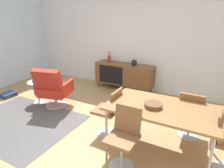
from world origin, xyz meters
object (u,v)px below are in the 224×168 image
(vase_cobalt, at_px, (109,59))
(fruit_bowl, at_px, (37,80))
(dining_chair_back_right, at_px, (191,113))
(dining_chair_near_window, at_px, (109,110))
(vase_sculptural_dark, at_px, (134,63))
(lounge_chair_red, at_px, (53,88))
(dining_table, at_px, (162,110))
(wooden_bowl_on_table, at_px, (153,105))
(side_table_round, at_px, (38,90))
(sideboard, at_px, (124,74))
(dining_chair_front_left, at_px, (124,136))
(magazine_stack, at_px, (8,95))

(vase_cobalt, bearing_deg, fruit_bowl, -118.71)
(dining_chair_back_right, distance_m, dining_chair_near_window, 1.36)
(vase_sculptural_dark, height_order, lounge_chair_red, lounge_chair_red)
(dining_chair_near_window, relative_size, lounge_chair_red, 0.90)
(dining_chair_back_right, xyz_separation_m, dining_chair_near_window, (-1.24, -0.56, 0.00))
(dining_table, distance_m, dining_chair_back_right, 0.70)
(wooden_bowl_on_table, height_order, dining_chair_near_window, dining_chair_near_window)
(lounge_chair_red, height_order, side_table_round, lounge_chair_red)
(wooden_bowl_on_table, bearing_deg, vase_cobalt, 131.95)
(wooden_bowl_on_table, height_order, dining_chair_back_right, dining_chair_back_right)
(vase_sculptural_dark, distance_m, wooden_bowl_on_table, 2.46)
(sideboard, distance_m, wooden_bowl_on_table, 2.63)
(lounge_chair_red, xyz_separation_m, side_table_round, (-0.50, 0.01, -0.15))
(sideboard, height_order, vase_cobalt, vase_cobalt)
(vase_cobalt, relative_size, vase_sculptural_dark, 1.93)
(sideboard, height_order, dining_chair_front_left, dining_chair_front_left)
(wooden_bowl_on_table, xyz_separation_m, dining_chair_near_window, (-0.77, 0.07, -0.30))
(sideboard, bearing_deg, magazine_stack, -142.01)
(dining_chair_near_window, bearing_deg, sideboard, 108.49)
(dining_chair_near_window, bearing_deg, vase_sculptural_dark, 101.42)
(dining_chair_near_window, distance_m, lounge_chair_red, 1.65)
(dining_chair_back_right, distance_m, fruit_bowl, 3.36)
(vase_sculptural_dark, bearing_deg, wooden_bowl_on_table, -60.97)
(fruit_bowl, bearing_deg, side_table_round, 127.55)
(dining_chair_back_right, height_order, dining_chair_near_window, same)
(wooden_bowl_on_table, bearing_deg, vase_sculptural_dark, 119.03)
(dining_chair_back_right, bearing_deg, dining_chair_front_left, -122.08)
(magazine_stack, bearing_deg, dining_table, -3.16)
(vase_cobalt, distance_m, magazine_stack, 2.79)
(dining_table, relative_size, dining_chair_front_left, 1.87)
(sideboard, xyz_separation_m, dining_chair_back_right, (1.94, -1.53, 0.03))
(fruit_bowl, bearing_deg, dining_chair_near_window, -9.46)
(dining_table, distance_m, lounge_chair_red, 2.54)
(dining_table, xyz_separation_m, fruit_bowl, (-3.00, 0.35, -0.13))
(dining_table, relative_size, side_table_round, 3.08)
(sideboard, relative_size, dining_chair_front_left, 1.87)
(side_table_round, bearing_deg, vase_cobalt, 61.24)
(wooden_bowl_on_table, bearing_deg, dining_chair_back_right, 53.32)
(dining_chair_back_right, bearing_deg, lounge_chair_red, -175.74)
(sideboard, relative_size, lounge_chair_red, 1.69)
(dining_chair_near_window, relative_size, magazine_stack, 2.16)
(dining_table, bearing_deg, dining_chair_front_left, -122.03)
(vase_sculptural_dark, bearing_deg, sideboard, -179.61)
(vase_cobalt, bearing_deg, dining_chair_front_left, -57.26)
(dining_chair_back_right, relative_size, side_table_round, 1.65)
(vase_sculptural_dark, distance_m, magazine_stack, 3.34)
(dining_table, bearing_deg, wooden_bowl_on_table, -149.91)
(wooden_bowl_on_table, height_order, side_table_round, wooden_bowl_on_table)
(dining_chair_near_window, distance_m, magazine_stack, 3.12)
(wooden_bowl_on_table, distance_m, side_table_round, 2.95)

